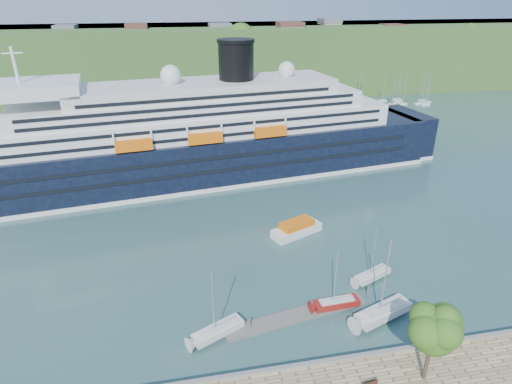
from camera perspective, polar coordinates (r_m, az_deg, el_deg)
name	(u,v)px	position (r m, az deg, el deg)	size (l,w,h in m)	color
ground	(292,373)	(47.69, 4.89, -22.91)	(400.00, 400.00, 0.00)	#2D504F
far_hillside	(194,59)	(177.33, -8.25, 17.17)	(400.00, 50.00, 24.00)	#3C6227
quay_coping	(293,366)	(46.72, 5.01, -22.14)	(220.00, 0.50, 0.30)	slate
cruise_ship	(174,115)	(86.54, -10.88, 10.10)	(122.47, 17.83, 27.50)	black
park_bench	(370,383)	(46.06, 14.90, -23.37)	(1.55, 0.64, 1.00)	#482614
promenade_tree	(432,341)	(45.47, 22.39, -17.94)	(5.71, 5.71, 9.45)	#315D18
floating_pontoon	(297,315)	(53.62, 5.45, -16.07)	(18.17, 2.22, 0.40)	slate
sailboat_white_near	(217,306)	(48.42, -5.24, -14.91)	(6.72, 1.87, 8.68)	silver
sailboat_red	(339,282)	(53.09, 10.96, -11.66)	(6.25, 1.74, 8.07)	maroon
sailboat_white_far	(375,255)	(59.11, 15.61, -8.10)	(6.15, 1.71, 7.94)	silver
tender_launch	(297,228)	(69.12, 5.43, -4.74)	(8.53, 2.92, 2.36)	orange
sailboat_extra	(388,283)	(52.07, 17.19, -11.47)	(8.27, 2.30, 10.68)	silver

